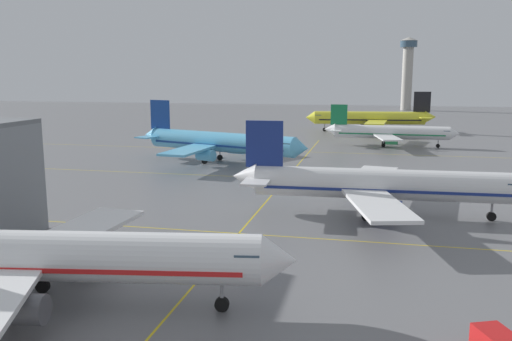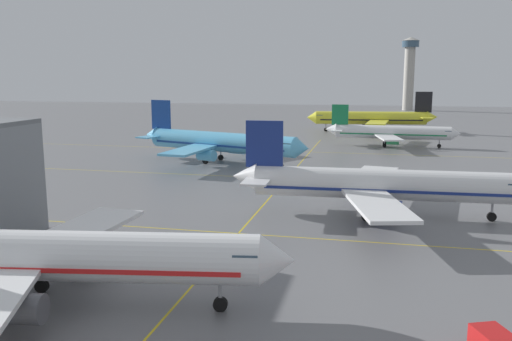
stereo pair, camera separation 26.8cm
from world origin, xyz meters
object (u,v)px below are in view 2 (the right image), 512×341
airliner_front_gate (42,256)px  airliner_far_right_stand (372,118)px  control_tower (409,68)px  airliner_second_row (379,185)px  airliner_far_left_stand (390,132)px  airliner_third_row (219,142)px

airliner_front_gate → airliner_far_right_stand: size_ratio=0.94×
control_tower → airliner_far_right_stand: bearing=-98.4°
airliner_second_row → airliner_far_right_stand: airliner_far_right_stand is taller
airliner_far_left_stand → airliner_front_gate: bearing=-105.2°
airliner_front_gate → airliner_third_row: size_ratio=0.98×
airliner_far_right_stand → airliner_third_row: bearing=-113.5°
airliner_second_row → airliner_far_left_stand: (3.03, 70.02, -0.55)m
airliner_front_gate → airliner_far_left_stand: airliner_front_gate is taller
airliner_second_row → airliner_third_row: size_ratio=0.98×
airliner_far_left_stand → airliner_second_row: bearing=-92.5°
airliner_second_row → airliner_third_row: bearing=131.3°
airliner_front_gate → airliner_second_row: size_ratio=1.00×
airliner_second_row → airliner_third_row: 47.91m
airliner_second_row → airliner_far_left_stand: airliner_second_row is taller
control_tower → airliner_front_gate: bearing=-99.1°
airliner_far_left_stand → control_tower: bearing=85.4°
airliner_far_right_stand → control_tower: control_tower is taller
airliner_third_row → control_tower: size_ratio=1.07×
airliner_front_gate → airliner_third_row: bearing=95.4°
airliner_second_row → control_tower: bearing=86.1°
airliner_far_left_stand → control_tower: size_ratio=0.91×
airliner_far_left_stand → control_tower: control_tower is taller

